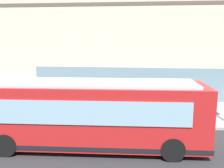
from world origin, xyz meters
TOP-DOWN VIEW (x-y plane):
  - ground at (0.00, 0.00)m, footprint 120.00×120.00m
  - sidewalk_curb at (5.03, 0.00)m, footprint 4.85×40.00m
  - building_corner at (10.47, 0.00)m, footprint 6.09×20.65m
  - city_bus_nearside at (-0.25, 1.43)m, footprint 2.98×10.14m
  - fire_hydrant at (6.37, 0.17)m, footprint 0.35×0.35m
  - pedestrian_near_hydrant at (4.85, 5.27)m, footprint 0.32×0.32m
  - pedestrian_by_light_pole at (3.31, -0.40)m, footprint 0.32×0.32m
  - newspaper_vending_box at (6.03, -1.37)m, footprint 0.44×0.42m

SIDE VIEW (x-z plane):
  - ground at x=0.00m, z-range 0.00..0.00m
  - sidewalk_curb at x=5.03m, z-range 0.00..0.15m
  - fire_hydrant at x=6.37m, z-range 0.14..0.88m
  - newspaper_vending_box at x=6.03m, z-range 0.15..1.05m
  - pedestrian_by_light_pole at x=3.31m, z-range 0.26..1.85m
  - pedestrian_near_hydrant at x=4.85m, z-range 0.29..2.04m
  - city_bus_nearside at x=-0.25m, z-range 0.02..3.09m
  - building_corner at x=10.47m, z-range -0.01..13.27m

